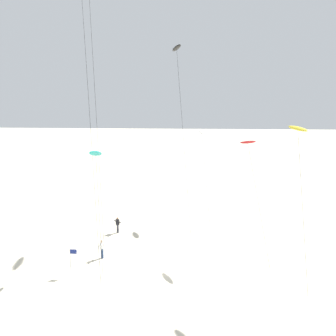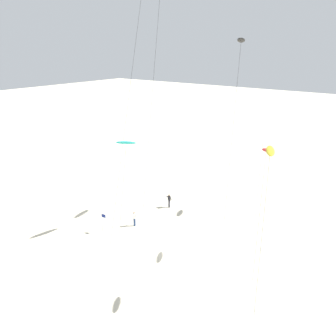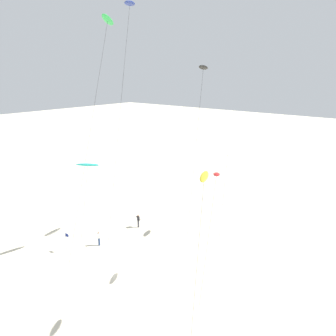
{
  "view_description": "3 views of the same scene",
  "coord_description": "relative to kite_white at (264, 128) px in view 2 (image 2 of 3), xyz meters",
  "views": [
    {
      "loc": [
        3.52,
        -26.81,
        13.93
      ],
      "look_at": [
        1.28,
        7.43,
        7.09
      ],
      "focal_mm": 38.61,
      "sensor_mm": 36.0,
      "label": 1
    },
    {
      "loc": [
        19.88,
        -23.81,
        18.57
      ],
      "look_at": [
        -1.12,
        4.15,
        6.67
      ],
      "focal_mm": 39.12,
      "sensor_mm": 36.0,
      "label": 2
    },
    {
      "loc": [
        23.18,
        -19.03,
        18.55
      ],
      "look_at": [
        -0.45,
        9.65,
        7.93
      ],
      "focal_mm": 36.37,
      "sensor_mm": 36.0,
      "label": 3
    }
  ],
  "objects": [
    {
      "name": "kite_black",
      "position": [
        -2.85,
        -1.18,
        8.92
      ],
      "size": [
        2.48,
        6.31,
        19.34
      ],
      "color": "black",
      "rests_on": "ground"
    },
    {
      "name": "kite_red",
      "position": [
        3.84,
        -8.68,
        -0.01
      ],
      "size": [
        2.38,
        5.42,
        10.23
      ],
      "color": "red",
      "rests_on": "ground"
    },
    {
      "name": "kite_flyer_nearest",
      "position": [
        -8.84,
        -11.81,
        -8.92
      ],
      "size": [
        0.71,
        0.71,
        1.67
      ],
      "color": "navy",
      "rests_on": "ground"
    },
    {
      "name": "kite_yellow",
      "position": [
        6.41,
        -14.55,
        1.7
      ],
      "size": [
        1.54,
        3.38,
        11.92
      ],
      "color": "yellow",
      "rests_on": "ground"
    },
    {
      "name": "ground_plane",
      "position": [
        -4.69,
        -14.03,
        -9.81
      ],
      "size": [
        260.0,
        260.0,
        0.0
      ],
      "primitive_type": "plane",
      "color": "beige"
    },
    {
      "name": "kite_white",
      "position": [
        0.0,
        0.0,
        0.0
      ],
      "size": [
        1.51,
        3.83,
        10.21
      ],
      "color": "white",
      "rests_on": "ground"
    },
    {
      "name": "marker_flag",
      "position": [
        -10.49,
        -14.78,
        -8.32
      ],
      "size": [
        0.57,
        0.05,
        2.1
      ],
      "color": "gray",
      "rests_on": "ground"
    },
    {
      "name": "kite_flyer_middle",
      "position": [
        -8.7,
        -5.79,
        -8.92
      ],
      "size": [
        0.68,
        0.66,
        1.67
      ],
      "color": "#33333D",
      "rests_on": "ground"
    },
    {
      "name": "kite_teal",
      "position": [
        -8.84,
        -12.66,
        -0.44
      ],
      "size": [
        1.3,
        3.92,
        9.99
      ],
      "color": "teal",
      "rests_on": "ground"
    }
  ]
}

